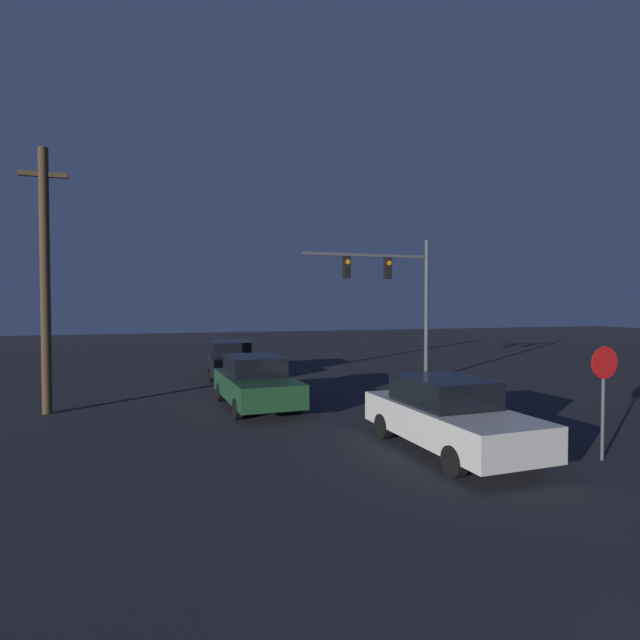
# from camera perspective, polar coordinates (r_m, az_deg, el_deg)

# --- Properties ---
(car_near) EXTENTS (2.12, 4.77, 1.62)m
(car_near) POSITION_cam_1_polar(r_m,az_deg,el_deg) (11.73, 14.42, -10.46)
(car_near) COLOR beige
(car_near) RESTS_ON ground_plane
(car_mid) EXTENTS (2.18, 4.80, 1.62)m
(car_mid) POSITION_cam_1_polar(r_m,az_deg,el_deg) (16.21, -7.37, -7.03)
(car_mid) COLOR #1E4728
(car_mid) RESTS_ON ground_plane
(car_far) EXTENTS (2.25, 4.82, 1.62)m
(car_far) POSITION_cam_1_polar(r_m,az_deg,el_deg) (23.28, -10.14, -4.37)
(car_far) COLOR black
(car_far) RESTS_ON ground_plane
(traffic_signal_mast) EXTENTS (5.66, 0.30, 6.06)m
(traffic_signal_mast) POSITION_cam_1_polar(r_m,az_deg,el_deg) (21.44, 8.64, 3.88)
(traffic_signal_mast) COLOR #4C4C51
(traffic_signal_mast) RESTS_ON ground_plane
(stop_sign) EXTENTS (0.68, 0.07, 2.40)m
(stop_sign) POSITION_cam_1_polar(r_m,az_deg,el_deg) (12.09, 29.68, -6.12)
(stop_sign) COLOR #4C4C51
(stop_sign) RESTS_ON ground_plane
(utility_pole) EXTENTS (1.34, 0.28, 7.93)m
(utility_pole) POSITION_cam_1_polar(r_m,az_deg,el_deg) (17.02, -28.91, 4.29)
(utility_pole) COLOR #4C3823
(utility_pole) RESTS_ON ground_plane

